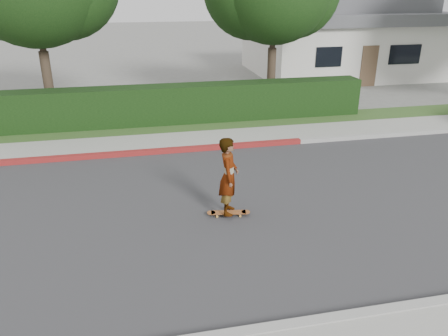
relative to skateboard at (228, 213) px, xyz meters
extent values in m
plane|color=slate|center=(2.45, 0.34, -0.09)|extent=(120.00, 120.00, 0.00)
cube|color=#2D2D30|center=(2.45, 0.34, -0.08)|extent=(60.00, 8.00, 0.01)
cube|color=#9E9E99|center=(2.45, -3.76, -0.01)|extent=(60.00, 0.20, 0.15)
cube|color=#9E9E99|center=(2.45, 4.44, -0.01)|extent=(60.00, 0.20, 0.15)
cube|color=maroon|center=(-2.55, 4.44, -0.01)|extent=(12.00, 0.21, 0.15)
cube|color=gray|center=(2.45, 5.34, -0.03)|extent=(60.00, 1.60, 0.12)
cube|color=#2D4C1E|center=(2.45, 6.94, -0.04)|extent=(60.00, 1.60, 0.10)
cube|color=black|center=(-0.55, 7.54, 0.66)|extent=(15.00, 1.00, 1.50)
cylinder|color=#33261C|center=(-5.05, 8.84, 1.26)|extent=(0.36, 0.36, 2.70)
cylinder|color=#33261C|center=(-5.05, 8.84, 3.29)|extent=(0.24, 0.24, 2.25)
cylinder|color=#33261C|center=(3.95, 9.34, 1.17)|extent=(0.36, 0.36, 2.52)
cylinder|color=#33261C|center=(3.95, 9.34, 3.06)|extent=(0.24, 0.24, 2.10)
cube|color=beige|center=(10.45, 16.34, 1.41)|extent=(10.00, 8.00, 3.00)
cube|color=#4C4C51|center=(10.45, 16.34, 3.21)|extent=(10.60, 8.60, 0.60)
cube|color=#4C4C51|center=(10.45, 16.34, 3.81)|extent=(8.40, 6.40, 0.80)
cube|color=black|center=(7.95, 12.32, 1.51)|extent=(1.40, 0.06, 1.00)
cube|color=black|center=(12.25, 12.32, 1.51)|extent=(1.80, 0.06, 1.00)
cube|color=brown|center=(10.25, 12.32, 0.96)|extent=(0.90, 0.06, 2.10)
cylinder|color=gold|center=(-0.28, -0.03, -0.05)|extent=(0.06, 0.04, 0.05)
cylinder|color=gold|center=(-0.25, 0.12, -0.05)|extent=(0.06, 0.04, 0.05)
cylinder|color=gold|center=(0.25, -0.12, -0.05)|extent=(0.06, 0.04, 0.05)
cylinder|color=gold|center=(0.28, 0.03, -0.05)|extent=(0.06, 0.04, 0.05)
cube|color=silver|center=(-0.26, 0.04, -0.01)|extent=(0.07, 0.16, 0.02)
cube|color=silver|center=(0.26, -0.04, -0.01)|extent=(0.07, 0.16, 0.02)
cube|color=brown|center=(0.00, 0.00, 0.01)|extent=(0.82, 0.32, 0.02)
cylinder|color=brown|center=(-0.39, 0.06, 0.01)|extent=(0.22, 0.22, 0.02)
cylinder|color=brown|center=(0.39, -0.06, 0.01)|extent=(0.22, 0.22, 0.02)
imported|color=white|center=(0.00, 0.00, 0.92)|extent=(0.60, 0.76, 1.81)
camera|label=1|loc=(-1.95, -8.68, 4.83)|focal=35.00mm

